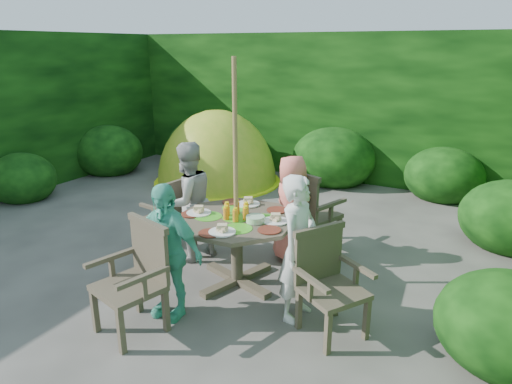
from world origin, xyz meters
The scene contains 13 objects.
ground centered at (0.00, 0.00, 0.00)m, with size 60.00×60.00×0.00m, color #43413C.
hedge_enclosure centered at (0.00, 1.33, 1.25)m, with size 9.00×9.00×2.50m.
patio_table centered at (0.96, -0.51, 0.59)m, with size 1.52×1.52×0.84m.
parasol_pole centered at (0.95, -0.51, 1.10)m, with size 0.04×0.04×2.20m, color olive.
garden_chair_right centered at (2.01, -0.83, 0.45)m, with size 0.65×0.67×0.85m.
garden_chair_left centered at (-0.10, -0.16, 0.45)m, with size 0.51×0.56×0.84m.
garden_chair_back centered at (1.28, 0.54, 0.50)m, with size 0.69×0.65×0.93m.
garden_chair_front centered at (0.61, -1.56, 0.48)m, with size 0.64×0.60×0.90m.
child_right centered at (1.71, -0.75, 0.65)m, with size 0.47×0.31×1.29m, color silver.
child_left centered at (0.19, -0.27, 0.66)m, with size 0.64×0.50×1.33m, color #A8A7A3.
child_back centered at (1.20, 0.25, 0.59)m, with size 0.58×0.38×1.18m, color #FE7969.
child_front centered at (0.71, -1.27, 0.61)m, with size 0.71×0.30×1.22m, color #53C3A8.
dome_tent centered at (-1.17, 2.39, 0.00)m, with size 2.30×2.30×2.51m.
Camera 1 is at (3.08, -4.03, 2.29)m, focal length 32.00 mm.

